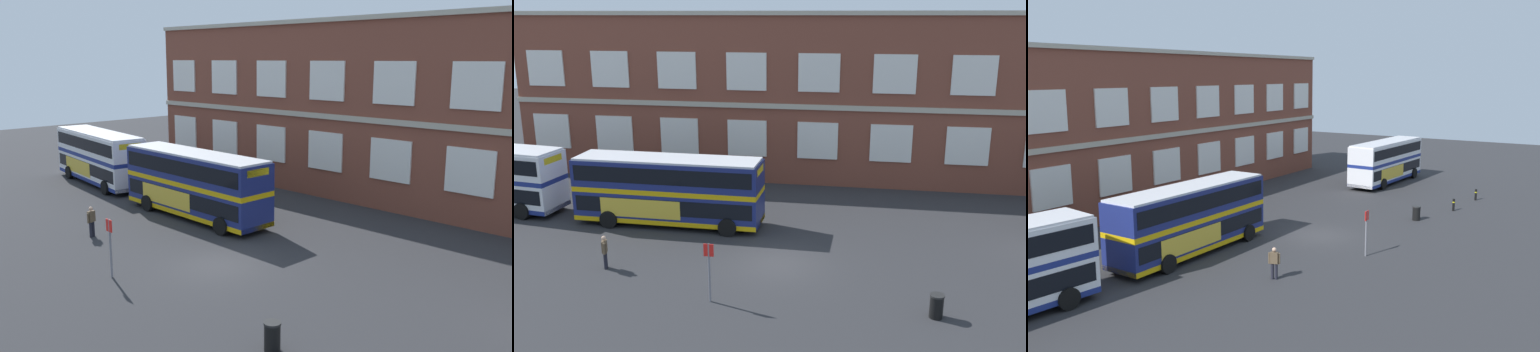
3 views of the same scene
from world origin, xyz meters
TOP-DOWN VIEW (x-y plane):
  - ground_plane at (0.00, 2.00)m, footprint 120.00×120.00m
  - brick_terminal_building at (0.55, 17.98)m, footprint 46.31×8.19m
  - double_decker_near at (-20.10, 5.45)m, footprint 11.23×3.92m
  - double_decker_middle at (-7.27, 4.53)m, footprint 11.03×2.97m
  - waiting_passenger at (-8.30, -1.96)m, footprint 0.36×0.63m
  - bus_stand_flag at (-2.31, -4.37)m, footprint 0.44×0.10m
  - station_litter_bin at (7.24, -4.05)m, footprint 0.60×0.60m

SIDE VIEW (x-z plane):
  - ground_plane at x=0.00m, z-range 0.00..0.00m
  - station_litter_bin at x=7.24m, z-range 0.01..1.04m
  - waiting_passenger at x=-8.30m, z-range 0.08..1.78m
  - bus_stand_flag at x=-2.31m, z-range 0.29..2.99m
  - double_decker_near at x=-20.10m, z-range 0.11..4.18m
  - double_decker_middle at x=-7.27m, z-range 0.11..4.18m
  - brick_terminal_building at x=0.55m, z-range -0.15..12.15m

